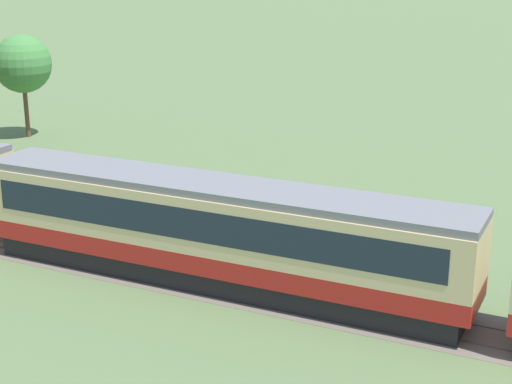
# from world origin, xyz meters

# --- Properties ---
(passenger_train) EXTENTS (108.51, 3.10, 4.26)m
(passenger_train) POSITION_xyz_m (-18.15, 0.03, 2.36)
(passenger_train) COLOR #AD1E19
(passenger_train) RESTS_ON ground_plane
(railway_track) EXTENTS (156.05, 3.60, 0.04)m
(railway_track) POSITION_xyz_m (-26.89, 0.03, 0.01)
(railway_track) COLOR #665B51
(railway_track) RESTS_ON ground_plane
(yard_tree_1) EXTENTS (4.09, 4.09, 7.31)m
(yard_tree_1) POSITION_xyz_m (-43.04, 17.17, 5.25)
(yard_tree_1) COLOR brown
(yard_tree_1) RESTS_ON ground_plane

